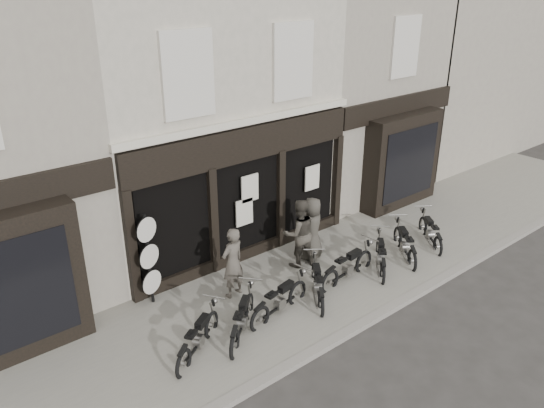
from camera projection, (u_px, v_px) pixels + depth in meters
ground_plane at (320, 305)px, 13.08m from camera, size 90.00×90.00×0.00m
pavement at (296, 288)px, 13.69m from camera, size 30.00×4.20×0.12m
kerb at (358, 327)px, 12.16m from camera, size 30.00×0.25×0.13m
central_building at (185, 100)px, 15.67m from camera, size 7.30×6.22×8.34m
neighbour_right at (336, 78)px, 19.34m from camera, size 5.60×6.73×8.34m
filler_right at (460, 56)px, 24.13m from camera, size 11.00×6.00×8.20m
motorcycle_0 at (199, 340)px, 11.24m from camera, size 1.77×1.28×0.95m
motorcycle_1 at (242, 322)px, 11.81m from camera, size 1.71×1.52×0.99m
motorcycle_2 at (280, 303)px, 12.49m from camera, size 2.03×0.68×0.98m
motorcycle_3 at (318, 286)px, 13.18m from camera, size 1.41×1.73×0.96m
motorcycle_4 at (348, 269)px, 13.91m from camera, size 2.11×0.58×1.01m
motorcycle_5 at (381, 258)px, 14.47m from camera, size 1.58×1.57×0.96m
motorcycle_6 at (405, 246)px, 15.10m from camera, size 1.41×1.78×0.98m
motorcycle_7 at (430, 234)px, 15.85m from camera, size 1.34×1.69×0.94m
man_left at (233, 263)px, 12.93m from camera, size 0.74×0.55×1.84m
man_centre at (299, 233)px, 14.30m from camera, size 1.11×0.98×1.93m
man_right at (312, 229)px, 14.68m from camera, size 1.02×0.81×1.82m
advert_sign_post at (150, 263)px, 12.56m from camera, size 0.59×0.39×2.48m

